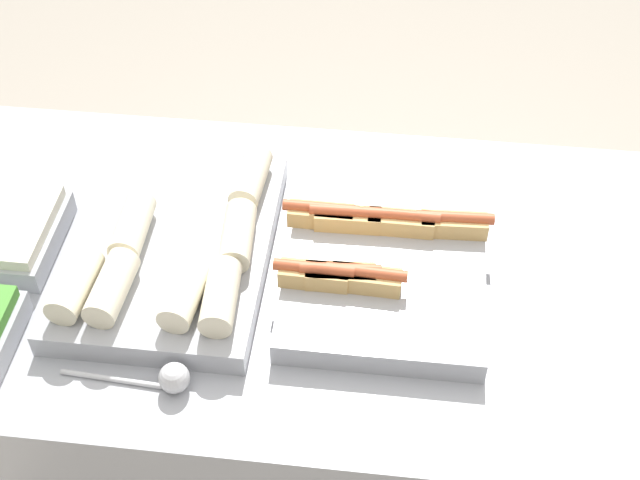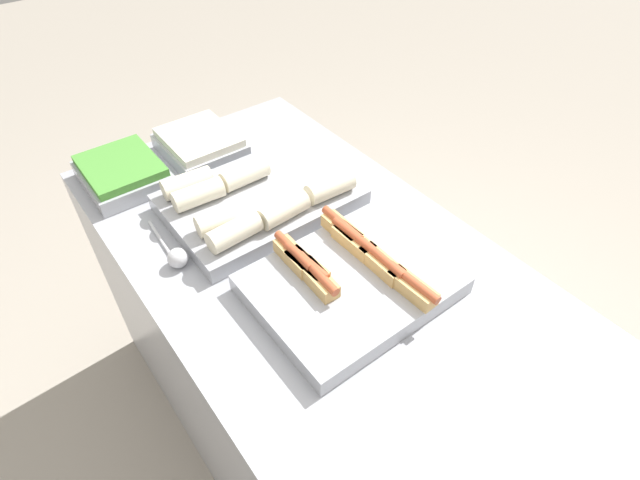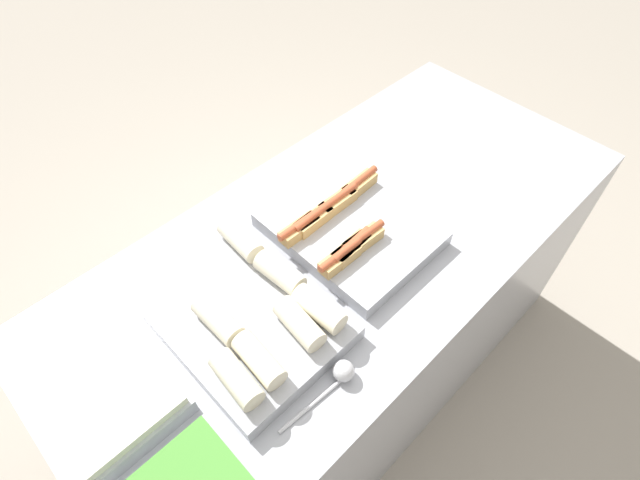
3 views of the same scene
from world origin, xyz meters
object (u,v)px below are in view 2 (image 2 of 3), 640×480
Objects in this scene: tray_side_front at (122,173)px; tray_wraps at (256,200)px; tray_hotdogs at (349,279)px; tray_side_back at (200,144)px; serving_spoon_near at (176,256)px.

tray_wraps is at bearing 34.84° from tray_side_front.
tray_hotdogs is at bearing 2.90° from tray_wraps.
tray_side_front and tray_side_back have the same top height.
tray_side_back is (0.00, 0.27, 0.00)m from tray_side_front.
tray_wraps is 0.29m from serving_spoon_near.
serving_spoon_near is at bearing -3.37° from tray_side_front.
tray_hotdogs is 0.81m from tray_side_front.
tray_wraps is at bearing -1.66° from tray_side_back.
serving_spoon_near is (0.42, -0.02, -0.01)m from tray_side_front.
tray_side_front reaches higher than serving_spoon_near.
tray_side_front is 0.42m from serving_spoon_near.
serving_spoon_near is at bearing -34.57° from tray_side_back.
tray_side_front is 0.27m from tray_side_back.
tray_wraps reaches higher than tray_side_front.
tray_hotdogs is 0.45m from serving_spoon_near.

